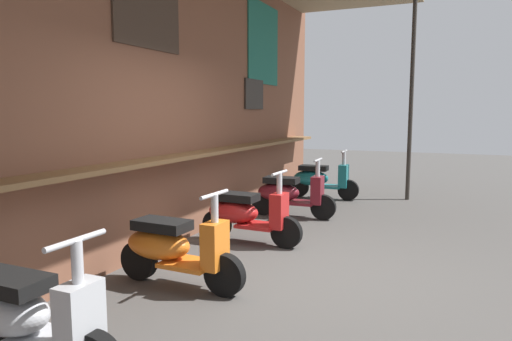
# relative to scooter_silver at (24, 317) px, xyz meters

# --- Properties ---
(ground_plane) EXTENTS (32.53, 32.53, 0.00)m
(ground_plane) POSITION_rel_scooter_silver_xyz_m (2.50, -1.08, -0.39)
(ground_plane) COLOR #474442
(market_stall_facade) EXTENTS (11.62, 2.79, 4.00)m
(market_stall_facade) POSITION_rel_scooter_silver_xyz_m (2.50, 0.76, 1.84)
(market_stall_facade) COLOR brown
(market_stall_facade) RESTS_ON ground_plane
(scooter_silver) EXTENTS (0.46, 1.40, 0.97)m
(scooter_silver) POSITION_rel_scooter_silver_xyz_m (0.00, 0.00, 0.00)
(scooter_silver) COLOR #B2B5BA
(scooter_silver) RESTS_ON ground_plane
(scooter_orange) EXTENTS (0.46, 1.40, 0.97)m
(scooter_orange) POSITION_rel_scooter_silver_xyz_m (1.69, -0.00, 0.00)
(scooter_orange) COLOR orange
(scooter_orange) RESTS_ON ground_plane
(scooter_red) EXTENTS (0.46, 1.40, 0.97)m
(scooter_red) POSITION_rel_scooter_silver_xyz_m (3.35, -0.00, 0.00)
(scooter_red) COLOR red
(scooter_red) RESTS_ON ground_plane
(scooter_maroon) EXTENTS (0.47, 1.40, 0.97)m
(scooter_maroon) POSITION_rel_scooter_silver_xyz_m (5.01, -0.00, 0.00)
(scooter_maroon) COLOR maroon
(scooter_maroon) RESTS_ON ground_plane
(scooter_teal) EXTENTS (0.46, 1.40, 0.97)m
(scooter_teal) POSITION_rel_scooter_silver_xyz_m (6.81, -0.00, 0.00)
(scooter_teal) COLOR #197075
(scooter_teal) RESTS_ON ground_plane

